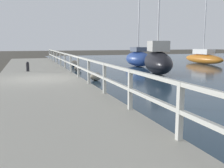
{
  "coord_description": "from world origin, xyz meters",
  "views": [
    {
      "loc": [
        -0.62,
        -13.15,
        2.06
      ],
      "look_at": [
        2.7,
        -3.15,
        0.4
      ],
      "focal_mm": 42.0,
      "sensor_mm": 36.0,
      "label": 1
    }
  ],
  "objects_px": {
    "mooring_bollard": "(28,66)",
    "sailboat_black": "(158,60)",
    "sailboat_orange": "(203,58)",
    "sailboat_blue": "(138,58)"
  },
  "relations": [
    {
      "from": "sailboat_orange",
      "to": "sailboat_blue",
      "type": "distance_m",
      "value": 7.54
    },
    {
      "from": "mooring_bollard",
      "to": "sailboat_black",
      "type": "bearing_deg",
      "value": -7.9
    },
    {
      "from": "sailboat_blue",
      "to": "sailboat_black",
      "type": "distance_m",
      "value": 5.78
    },
    {
      "from": "sailboat_orange",
      "to": "sailboat_blue",
      "type": "bearing_deg",
      "value": -174.6
    },
    {
      "from": "mooring_bollard",
      "to": "sailboat_black",
      "type": "distance_m",
      "value": 8.38
    },
    {
      "from": "sailboat_orange",
      "to": "sailboat_black",
      "type": "bearing_deg",
      "value": -143.84
    },
    {
      "from": "sailboat_blue",
      "to": "mooring_bollard",
      "type": "bearing_deg",
      "value": -164.5
    },
    {
      "from": "mooring_bollard",
      "to": "sailboat_black",
      "type": "height_order",
      "value": "sailboat_black"
    },
    {
      "from": "sailboat_orange",
      "to": "sailboat_blue",
      "type": "height_order",
      "value": "sailboat_orange"
    },
    {
      "from": "sailboat_blue",
      "to": "sailboat_black",
      "type": "xyz_separation_m",
      "value": [
        -1.12,
        -5.67,
        0.17
      ]
    }
  ]
}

